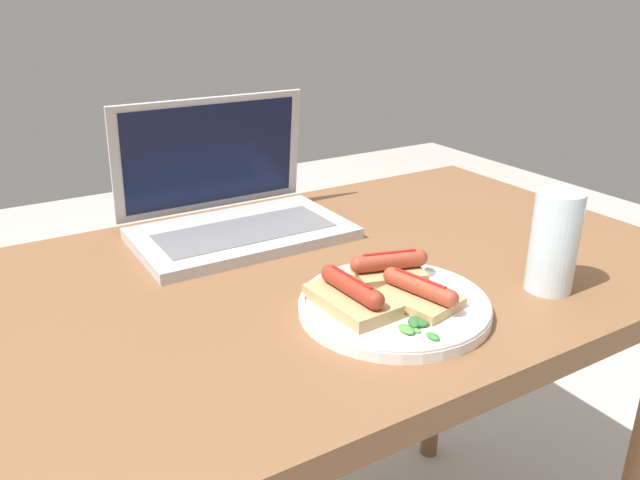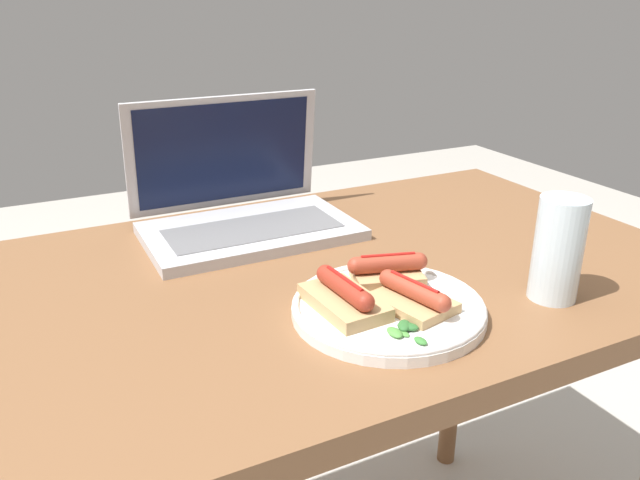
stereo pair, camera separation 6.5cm
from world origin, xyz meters
name	(u,v)px [view 2 (the right image)]	position (x,y,z in m)	size (l,w,h in m)	color
desk	(232,333)	(0.00, 0.00, 0.68)	(1.42, 0.67, 0.75)	brown
laptop	(243,208)	(0.10, 0.21, 0.79)	(0.34, 0.24, 0.22)	#B7B7BC
plate	(388,308)	(0.16, -0.16, 0.76)	(0.25, 0.25, 0.02)	white
sausage_toast_left	(413,297)	(0.18, -0.18, 0.78)	(0.09, 0.11, 0.04)	tan
sausage_toast_middle	(387,270)	(0.19, -0.10, 0.78)	(0.11, 0.09, 0.04)	tan
sausage_toast_right	(344,297)	(0.10, -0.14, 0.78)	(0.08, 0.12, 0.04)	tan
salad_pile	(405,330)	(0.14, -0.23, 0.77)	(0.04, 0.06, 0.01)	#2D662D
drinking_glass	(558,249)	(0.38, -0.22, 0.82)	(0.06, 0.06, 0.14)	silver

